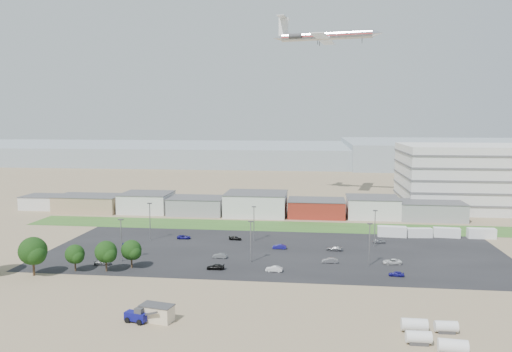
# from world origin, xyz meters

# --- Properties ---
(ground) EXTENTS (700.00, 700.00, 0.00)m
(ground) POSITION_xyz_m (0.00, 0.00, 0.00)
(ground) COLOR #847254
(ground) RESTS_ON ground
(parking_lot) EXTENTS (120.00, 50.00, 0.01)m
(parking_lot) POSITION_xyz_m (5.00, 20.00, 0.01)
(parking_lot) COLOR black
(parking_lot) RESTS_ON ground
(grass_strip) EXTENTS (160.00, 16.00, 0.02)m
(grass_strip) POSITION_xyz_m (0.00, 52.00, 0.01)
(grass_strip) COLOR #315B22
(grass_strip) RESTS_ON ground
(hills_backdrop) EXTENTS (700.00, 200.00, 9.00)m
(hills_backdrop) POSITION_xyz_m (40.00, 315.00, 4.50)
(hills_backdrop) COLOR gray
(hills_backdrop) RESTS_ON ground
(building_row) EXTENTS (170.00, 20.00, 8.00)m
(building_row) POSITION_xyz_m (-17.00, 71.00, 4.00)
(building_row) COLOR silver
(building_row) RESTS_ON ground
(parking_garage) EXTENTS (80.00, 40.00, 25.00)m
(parking_garage) POSITION_xyz_m (90.00, 95.00, 12.50)
(parking_garage) COLOR silver
(parking_garage) RESTS_ON ground
(portable_shed) EXTENTS (6.27, 4.15, 2.91)m
(portable_shed) POSITION_xyz_m (-11.48, -28.04, 1.45)
(portable_shed) COLOR beige
(portable_shed) RESTS_ON ground
(telehandler) EXTENTS (6.74, 3.80, 2.67)m
(telehandler) POSITION_xyz_m (-14.89, -29.04, 1.33)
(telehandler) COLOR #0C0C61
(telehandler) RESTS_ON ground
(storage_tank_nw) EXTENTS (4.19, 2.14, 2.50)m
(storage_tank_nw) POSITION_xyz_m (31.99, -27.44, 1.25)
(storage_tank_nw) COLOR silver
(storage_tank_nw) RESTS_ON ground
(storage_tank_ne) EXTENTS (3.71, 1.96, 2.18)m
(storage_tank_ne) POSITION_xyz_m (37.11, -27.11, 1.09)
(storage_tank_ne) COLOR silver
(storage_tank_ne) RESTS_ON ground
(storage_tank_sw) EXTENTS (3.86, 1.95, 2.31)m
(storage_tank_sw) POSITION_xyz_m (31.79, -31.95, 1.16)
(storage_tank_sw) COLOR silver
(storage_tank_sw) RESTS_ON ground
(storage_tank_se) EXTENTS (4.42, 2.52, 2.54)m
(storage_tank_se) POSITION_xyz_m (36.17, -34.86, 1.27)
(storage_tank_se) COLOR silver
(storage_tank_se) RESTS_ON ground
(box_trailer_a) EXTENTS (8.49, 3.12, 3.13)m
(box_trailer_a) POSITION_xyz_m (38.44, 41.27, 1.56)
(box_trailer_a) COLOR silver
(box_trailer_a) RESTS_ON ground
(box_trailer_b) EXTENTS (7.41, 2.96, 2.71)m
(box_trailer_b) POSITION_xyz_m (46.46, 41.45, 1.35)
(box_trailer_b) COLOR silver
(box_trailer_b) RESTS_ON ground
(box_trailer_c) EXTENTS (7.76, 3.14, 2.83)m
(box_trailer_c) POSITION_xyz_m (54.52, 42.41, 1.42)
(box_trailer_c) COLOR silver
(box_trailer_c) RESTS_ON ground
(box_trailer_d) EXTENTS (7.94, 2.52, 2.97)m
(box_trailer_d) POSITION_xyz_m (64.36, 42.27, 1.49)
(box_trailer_d) COLOR silver
(box_trailer_d) RESTS_ON ground
(tree_left) EXTENTS (6.65, 6.65, 9.98)m
(tree_left) POSITION_xyz_m (-46.88, -6.82, 4.99)
(tree_left) COLOR black
(tree_left) RESTS_ON ground
(tree_mid) EXTENTS (4.72, 4.72, 7.08)m
(tree_mid) POSITION_xyz_m (-39.26, -2.52, 3.54)
(tree_mid) COLOR black
(tree_mid) RESTS_ON ground
(tree_right) EXTENTS (5.41, 5.41, 8.11)m
(tree_right) POSITION_xyz_m (-32.07, -1.82, 4.06)
(tree_right) COLOR black
(tree_right) RESTS_ON ground
(tree_near) EXTENTS (5.07, 5.07, 7.61)m
(tree_near) POSITION_xyz_m (-27.25, 1.46, 3.81)
(tree_near) COLOR black
(tree_near) RESTS_ON ground
(lightpole_front_l) EXTENTS (1.24, 0.52, 10.57)m
(lightpole_front_l) POSITION_xyz_m (-31.73, 6.59, 5.29)
(lightpole_front_l) COLOR slate
(lightpole_front_l) RESTS_ON ground
(lightpole_front_m) EXTENTS (1.20, 0.50, 10.22)m
(lightpole_front_m) POSITION_xyz_m (-0.00, 9.67, 5.11)
(lightpole_front_m) COLOR slate
(lightpole_front_m) RESTS_ON ground
(lightpole_front_r) EXTENTS (1.22, 0.51, 10.34)m
(lightpole_front_r) POSITION_xyz_m (28.51, 9.92, 5.17)
(lightpole_front_r) COLOR slate
(lightpole_front_r) RESTS_ON ground
(lightpole_back_l) EXTENTS (1.29, 0.54, 10.94)m
(lightpole_back_l) POSITION_xyz_m (-31.84, 28.38, 5.47)
(lightpole_back_l) COLOR slate
(lightpole_back_l) RESTS_ON ground
(lightpole_back_m) EXTENTS (1.19, 0.49, 10.10)m
(lightpole_back_m) POSITION_xyz_m (-1.87, 31.07, 5.05)
(lightpole_back_m) COLOR slate
(lightpole_back_m) RESTS_ON ground
(lightpole_back_r) EXTENTS (1.20, 0.50, 10.20)m
(lightpole_back_r) POSITION_xyz_m (31.90, 28.46, 5.10)
(lightpole_back_r) COLOR slate
(lightpole_back_r) RESTS_ON ground
(airliner) EXTENTS (51.79, 39.87, 13.81)m
(airliner) POSITION_xyz_m (19.28, 108.52, 70.00)
(airliner) COLOR silver
(parked_car_0) EXTENTS (4.71, 2.64, 1.24)m
(parked_car_0) POSITION_xyz_m (34.22, 11.98, 0.62)
(parked_car_0) COLOR silver
(parked_car_0) RESTS_ON ground
(parked_car_1) EXTENTS (3.92, 1.55, 1.27)m
(parked_car_1) POSITION_xyz_m (19.30, 11.07, 0.64)
(parked_car_1) COLOR #A5A5AA
(parked_car_1) RESTS_ON ground
(parked_car_2) EXTENTS (3.52, 1.72, 1.16)m
(parked_car_2) POSITION_xyz_m (33.75, 2.40, 0.58)
(parked_car_2) COLOR navy
(parked_car_2) RESTS_ON ground
(parked_car_3) EXTENTS (4.22, 1.79, 1.21)m
(parked_car_3) POSITION_xyz_m (-7.40, 2.64, 0.61)
(parked_car_3) COLOR black
(parked_car_3) RESTS_ON ground
(parked_car_4) EXTENTS (3.77, 1.63, 1.21)m
(parked_car_4) POSITION_xyz_m (-8.21, 12.22, 0.60)
(parked_car_4) COLOR #595B5E
(parked_car_4) RESTS_ON ground
(parked_car_5) EXTENTS (3.74, 1.80, 1.23)m
(parked_car_5) POSITION_xyz_m (-35.75, 21.65, 0.62)
(parked_car_5) COLOR navy
(parked_car_5) RESTS_ON ground
(parked_car_6) EXTENTS (3.83, 1.79, 1.08)m
(parked_car_6) POSITION_xyz_m (-7.41, 31.56, 0.54)
(parked_car_6) COLOR black
(parked_car_6) RESTS_ON ground
(parked_car_7) EXTENTS (3.82, 1.37, 1.25)m
(parked_car_7) POSITION_xyz_m (6.08, 22.98, 0.63)
(parked_car_7) COLOR navy
(parked_car_7) RESTS_ON ground
(parked_car_8) EXTENTS (3.64, 1.65, 1.21)m
(parked_car_8) POSITION_xyz_m (33.70, 32.78, 0.61)
(parked_car_8) COLOR #A5A5AA
(parked_car_8) RESTS_ON ground
(parked_car_9) EXTENTS (4.10, 2.08, 1.11)m
(parked_car_9) POSITION_xyz_m (-22.59, 31.11, 0.55)
(parked_car_9) COLOR navy
(parked_car_9) RESTS_ON ground
(parked_car_10) EXTENTS (4.28, 2.12, 1.19)m
(parked_car_10) POSITION_xyz_m (-35.00, 2.89, 0.60)
(parked_car_10) COLOR #595B5E
(parked_car_10) RESTS_ON ground
(parked_car_12) EXTENTS (4.36, 2.21, 1.21)m
(parked_car_12) POSITION_xyz_m (20.77, 22.88, 0.61)
(parked_car_12) COLOR #A5A5AA
(parked_car_12) RESTS_ON ground
(parked_car_13) EXTENTS (3.96, 1.60, 1.28)m
(parked_car_13) POSITION_xyz_m (6.34, 2.59, 0.64)
(parked_car_13) COLOR silver
(parked_car_13) RESTS_ON ground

